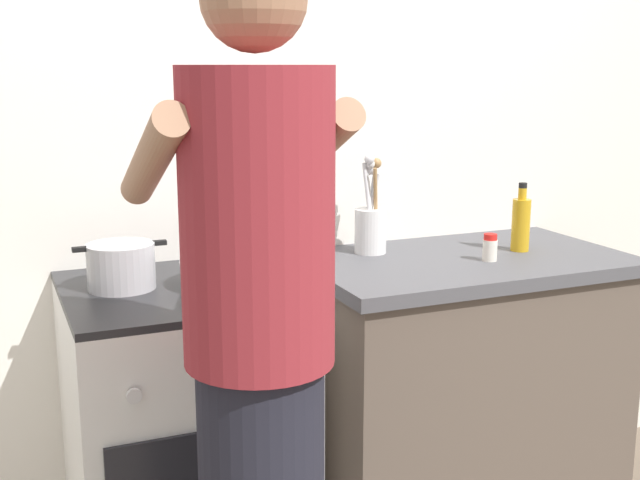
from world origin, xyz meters
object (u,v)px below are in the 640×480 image
object	(u,v)px
mixing_bowl	(233,270)
spice_bottle	(490,248)
person	(259,379)
pot	(121,266)
oil_bottle	(521,223)
stove_range	(184,442)
utensil_crock	(370,221)

from	to	relation	value
mixing_bowl	spice_bottle	world-z (taller)	spice_bottle
mixing_bowl	person	bearing A→B (deg)	-101.69
mixing_bowl	pot	bearing A→B (deg)	162.99
pot	mixing_bowl	bearing A→B (deg)	-17.01
person	spice_bottle	bearing A→B (deg)	30.23
spice_bottle	oil_bottle	bearing A→B (deg)	24.88
stove_range	spice_bottle	size ratio (longest dim) A/B	10.88
utensil_crock	person	world-z (taller)	person
stove_range	utensil_crock	size ratio (longest dim) A/B	2.86
mixing_bowl	oil_bottle	world-z (taller)	oil_bottle
stove_range	utensil_crock	bearing A→B (deg)	14.01
mixing_bowl	spice_bottle	xyz separation A→B (m)	(0.80, -0.03, -0.00)
pot	oil_bottle	world-z (taller)	oil_bottle
utensil_crock	spice_bottle	xyz separation A→B (m)	(0.29, -0.24, -0.06)
spice_bottle	person	distance (m)	1.06
stove_range	mixing_bowl	xyz separation A→B (m)	(0.14, -0.04, 0.49)
oil_bottle	stove_range	bearing A→B (deg)	-179.83
utensil_crock	spice_bottle	distance (m)	0.38
mixing_bowl	utensil_crock	bearing A→B (deg)	21.91
pot	spice_bottle	xyz separation A→B (m)	(1.08, -0.12, -0.02)
pot	person	world-z (taller)	person
utensil_crock	spice_bottle	size ratio (longest dim) A/B	3.80
mixing_bowl	spice_bottle	distance (m)	0.80
pot	spice_bottle	distance (m)	1.08
stove_range	pot	size ratio (longest dim) A/B	3.69
spice_bottle	person	world-z (taller)	person
oil_bottle	person	bearing A→B (deg)	-150.57
mixing_bowl	person	distance (m)	0.58
mixing_bowl	oil_bottle	xyz separation A→B (m)	(0.96, 0.05, 0.05)
oil_bottle	person	world-z (taller)	person
stove_range	spice_bottle	world-z (taller)	spice_bottle
stove_range	person	xyz separation A→B (m)	(0.02, -0.61, 0.41)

